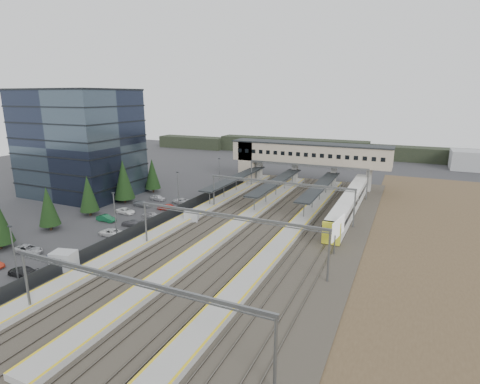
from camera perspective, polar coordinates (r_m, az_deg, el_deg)
The scene contains 15 objects.
ground at distance 65.63m, azimuth -8.25°, elevation -6.03°, with size 220.00×220.00×0.00m, color #2B2B2D.
office_building at distance 94.86m, azimuth -23.24°, elevation 6.90°, with size 24.30×18.30×24.30m.
conifer_row at distance 75.45m, azimuth -24.25°, elevation -0.61°, with size 4.42×49.82×9.50m.
car_park at distance 68.42m, azimuth -20.74°, elevation -5.45°, with size 10.62×44.54×1.29m.
lampposts at distance 69.72m, azimuth -13.38°, elevation -1.30°, with size 0.50×53.25×8.07m.
fence at distance 72.68m, azimuth -10.49°, elevation -3.24°, with size 0.08×90.00×2.00m.
relay_cabin_near at distance 56.49m, azimuth -25.24°, elevation -9.43°, with size 3.51×2.93×2.55m.
relay_cabin_far at distance 70.23m, azimuth -7.40°, elevation -3.64°, with size 3.04×2.81×2.25m.
rail_corridor at distance 65.51m, azimuth 1.06°, elevation -5.64°, with size 34.00×90.00×0.92m.
canopies at distance 85.02m, azimuth 5.53°, elevation 1.58°, with size 23.10×30.00×3.28m.
footbridge at distance 98.15m, azimuth 8.85°, elevation 5.60°, with size 40.40×6.40×11.20m.
gantries at distance 61.01m, azimuth 2.63°, elevation -1.55°, with size 28.40×62.28×7.17m.
train at distance 78.44m, azimuth 16.47°, elevation -1.48°, with size 2.86×39.72×3.60m.
billboard at distance 58.64m, azimuth 14.74°, elevation -5.46°, with size 0.85×5.82×4.94m.
treeline_far at distance 145.45m, azimuth 20.43°, elevation 5.75°, with size 170.00×19.00×7.00m.
Camera 1 is at (33.70, -51.46, 22.88)m, focal length 28.00 mm.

